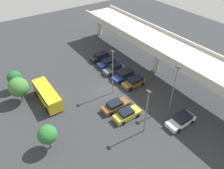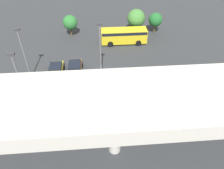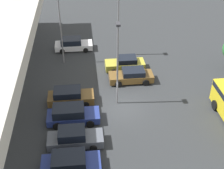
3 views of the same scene
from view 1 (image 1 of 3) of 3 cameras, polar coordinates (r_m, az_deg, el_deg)
The scene contains 17 objects.
ground_plane at distance 38.84m, azimuth -1.02°, elevation -1.74°, with size 90.99×90.99×0.00m, color #2D3033.
highway_overpass at distance 42.02m, azimuth 12.22°, elevation 10.30°, with size 43.59×7.26×7.17m.
parked_car_0 at distance 47.53m, azimuth -2.95°, elevation 7.31°, with size 2.00×4.39×1.63m.
parked_car_1 at distance 45.45m, azimuth -0.96°, elevation 5.73°, with size 2.19×4.40×1.46m.
parked_car_2 at distance 43.45m, azimuth 0.65°, elevation 4.16°, with size 1.98×4.50×1.61m.
parked_car_3 at distance 41.56m, azimuth 3.27°, elevation 2.46°, with size 2.14×4.64×1.61m.
parked_car_4 at distance 39.93m, azimuth 5.86°, elevation 0.67°, with size 2.08×4.38×1.59m.
parked_car_5 at distance 34.94m, azimuth 0.90°, elevation -5.51°, with size 2.07×4.65×1.47m.
parked_car_6 at distance 33.59m, azimuth 3.93°, elevation -7.76°, with size 2.02×4.40×1.53m.
parked_car_7 at distance 34.23m, azimuth 17.64°, elevation -8.83°, with size 2.20×4.66×1.52m.
shuttle_bus at distance 37.39m, azimuth -16.62°, elevation -2.46°, with size 7.67×2.58×2.47m.
lamp_post_near_aisle at distance 29.45m, azimuth 9.03°, elevation -6.26°, with size 0.70×0.35×7.34m.
lamp_post_mid_lot at distance 33.81m, azimuth 15.92°, elevation -0.17°, with size 0.70×0.35×7.94m.
lamp_post_by_overpass at distance 35.65m, azimuth 0.16°, elevation 3.86°, with size 0.70×0.35×8.24m.
tree_front_left at distance 41.26m, azimuth -24.13°, elevation 1.63°, with size 2.46×2.46×3.83m.
tree_front_centre at distance 38.15m, azimuth -23.24°, elevation -0.63°, with size 3.19×3.19×4.48m.
tree_front_far_right at distance 29.51m, azimuth -16.51°, elevation -12.43°, with size 2.54×2.54×3.89m.
Camera 1 is at (25.30, -16.60, 24.34)m, focal length 35.00 mm.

